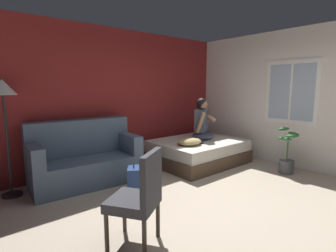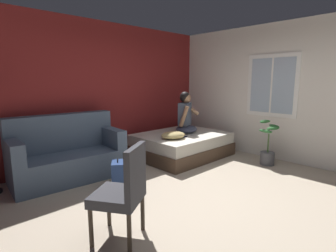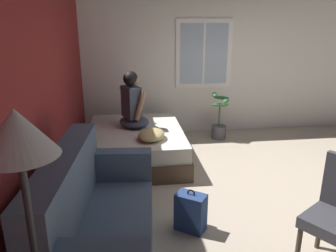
{
  "view_description": "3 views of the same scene",
  "coord_description": "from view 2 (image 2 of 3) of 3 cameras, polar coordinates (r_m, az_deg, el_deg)",
  "views": [
    {
      "loc": [
        -2.67,
        -1.98,
        1.6
      ],
      "look_at": [
        0.56,
        1.85,
        0.84
      ],
      "focal_mm": 28.0,
      "sensor_mm": 36.0,
      "label": 1
    },
    {
      "loc": [
        -2.67,
        -1.98,
        1.6
      ],
      "look_at": [
        0.58,
        1.42,
        0.77
      ],
      "focal_mm": 28.0,
      "sensor_mm": 36.0,
      "label": 2
    },
    {
      "loc": [
        -3.49,
        1.82,
        2.05
      ],
      "look_at": [
        0.12,
        1.36,
        0.89
      ],
      "focal_mm": 35.0,
      "sensor_mm": 36.0,
      "label": 3
    }
  ],
  "objects": [
    {
      "name": "couch",
      "position": [
        4.59,
        -21.12,
        -5.88
      ],
      "size": [
        1.76,
        0.95,
        1.04
      ],
      "color": "#47566B",
      "rests_on": "ground"
    },
    {
      "name": "cell_phone",
      "position": [
        5.22,
        3.66,
        -2.34
      ],
      "size": [
        0.16,
        0.1,
        0.01
      ],
      "primitive_type": "cube",
      "rotation": [
        0.0,
        0.0,
        1.84
      ],
      "color": "black",
      "rests_on": "bed"
    },
    {
      "name": "ground_plane",
      "position": [
        3.69,
        9.04,
        -15.8
      ],
      "size": [
        40.0,
        40.0,
        0.0
      ],
      "primitive_type": "plane",
      "color": "tan"
    },
    {
      "name": "bed",
      "position": [
        5.58,
        2.98,
        -4.13
      ],
      "size": [
        1.84,
        1.46,
        0.48
      ],
      "color": "#4C3828",
      "rests_on": "ground"
    },
    {
      "name": "wall_back_accent",
      "position": [
        5.39,
        -14.16,
        7.07
      ],
      "size": [
        10.0,
        0.16,
        2.7
      ],
      "primitive_type": "cube",
      "color": "maroon",
      "rests_on": "ground"
    },
    {
      "name": "person_seated",
      "position": [
        5.59,
        3.87,
        2.15
      ],
      "size": [
        0.66,
        0.62,
        0.88
      ],
      "color": "#383D51",
      "rests_on": "bed"
    },
    {
      "name": "wall_side_with_window",
      "position": [
        5.62,
        25.65,
        6.52
      ],
      "size": [
        0.19,
        6.64,
        2.7
      ],
      "color": "silver",
      "rests_on": "ground"
    },
    {
      "name": "side_chair",
      "position": [
        2.69,
        -9.62,
        -13.47
      ],
      "size": [
        0.64,
        0.64,
        0.98
      ],
      "color": "#382D23",
      "rests_on": "ground"
    },
    {
      "name": "throw_pillow",
      "position": [
        5.04,
        1.14,
        -2.0
      ],
      "size": [
        0.57,
        0.49,
        0.14
      ],
      "primitive_type": "ellipsoid",
      "rotation": [
        0.0,
        0.0,
        -0.32
      ],
      "color": "tan",
      "rests_on": "bed"
    },
    {
      "name": "potted_plant",
      "position": [
        5.34,
        20.91,
        -4.72
      ],
      "size": [
        0.39,
        0.37,
        0.85
      ],
      "color": "#4C4C51",
      "rests_on": "ground"
    },
    {
      "name": "backpack",
      "position": [
        4.05,
        -10.65,
        -10.47
      ],
      "size": [
        0.34,
        0.35,
        0.46
      ],
      "color": "navy",
      "rests_on": "ground"
    }
  ]
}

